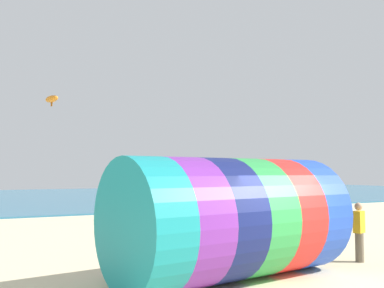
% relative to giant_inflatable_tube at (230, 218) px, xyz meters
% --- Properties ---
extents(sea, '(120.00, 40.00, 0.10)m').
position_rel_giant_inflatable_tube_xyz_m(sea, '(0.81, 36.90, -1.41)').
color(sea, teal).
rests_on(sea, ground).
extents(giant_inflatable_tube, '(6.09, 3.70, 2.91)m').
position_rel_giant_inflatable_tube_xyz_m(giant_inflatable_tube, '(0.00, 0.00, 0.00)').
color(giant_inflatable_tube, teal).
rests_on(giant_inflatable_tube, ground).
extents(kite_handler, '(0.41, 0.33, 1.69)m').
position_rel_giant_inflatable_tube_xyz_m(kite_handler, '(4.39, 0.05, -0.59)').
color(kite_handler, '#726651').
rests_on(kite_handler, ground).
extents(kite_orange_parafoil, '(0.84, 1.25, 0.62)m').
position_rel_giant_inflatable_tube_xyz_m(kite_orange_parafoil, '(-2.11, 14.64, 5.02)').
color(kite_orange_parafoil, orange).
extents(bystander_mid_beach, '(0.38, 0.25, 1.73)m').
position_rel_giant_inflatable_tube_xyz_m(bystander_mid_beach, '(12.04, 9.90, -0.57)').
color(bystander_mid_beach, '#383D56').
rests_on(bystander_mid_beach, ground).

